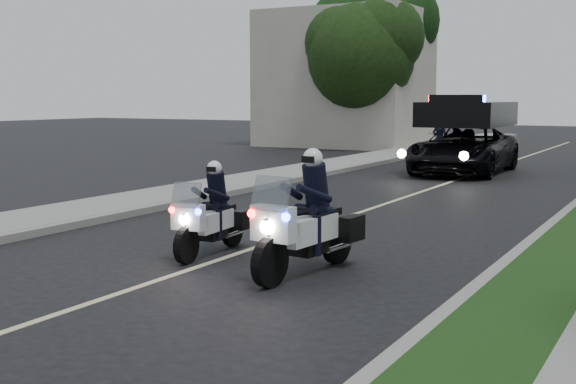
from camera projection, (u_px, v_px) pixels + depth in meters
name	position (u px, v px, depth m)	size (l,w,h in m)	color
ground	(225.00, 258.00, 11.73)	(120.00, 120.00, 0.00)	black
curb_left	(298.00, 179.00, 22.36)	(0.20, 60.00, 0.15)	gray
sidewalk_left	(267.00, 177.00, 22.89)	(2.00, 60.00, 0.16)	gray
building_far	(345.00, 79.00, 38.62)	(8.00, 6.00, 7.00)	#A8A396
lane_marking	(428.00, 190.00, 20.38)	(0.12, 50.00, 0.01)	#BFB78C
police_moto_left	(212.00, 254.00, 12.01)	(0.63, 1.80, 1.53)	silver
police_moto_right	(307.00, 274.00, 10.66)	(0.75, 2.15, 1.83)	silver
police_suv	(463.00, 173.00, 24.84)	(2.68, 5.80, 2.82)	black
bicycle	(439.00, 164.00, 28.20)	(0.64, 1.84, 0.96)	black
cyclist	(439.00, 164.00, 28.20)	(0.56, 0.37, 1.55)	black
tree_left_near	(359.00, 149.00, 36.25)	(5.25, 5.25, 8.76)	#1B3612
tree_left_far	(368.00, 144.00, 40.06)	(6.34, 6.34, 10.57)	#133310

